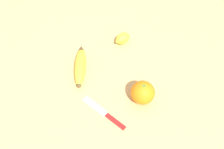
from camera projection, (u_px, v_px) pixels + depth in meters
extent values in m
plane|color=tan|center=(91.00, 78.00, 0.86)|extent=(3.00, 3.00, 0.00)
ellipsoid|color=gold|center=(80.00, 66.00, 0.87)|extent=(0.18, 0.15, 0.04)
cone|color=brown|center=(81.00, 48.00, 0.92)|extent=(0.04, 0.04, 0.03)
sphere|color=brown|center=(79.00, 86.00, 0.82)|extent=(0.02, 0.02, 0.02)
sphere|color=orange|center=(143.00, 93.00, 0.77)|extent=(0.09, 0.09, 0.09)
cylinder|color=#337A33|center=(144.00, 86.00, 0.74)|extent=(0.01, 0.01, 0.00)
ellipsoid|color=yellow|center=(123.00, 38.00, 0.96)|extent=(0.05, 0.07, 0.05)
sphere|color=yellow|center=(117.00, 42.00, 0.95)|extent=(0.01, 0.01, 0.01)
cube|color=silver|center=(95.00, 106.00, 0.79)|extent=(0.11, 0.04, 0.00)
cube|color=red|center=(115.00, 121.00, 0.75)|extent=(0.08, 0.03, 0.01)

